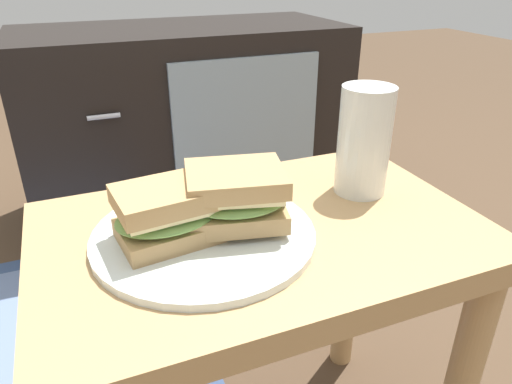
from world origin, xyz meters
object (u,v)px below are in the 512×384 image
plate (204,235)px  sandwich_front (167,214)px  beer_glass (364,143)px  tv_cabinet (187,122)px  sandwich_back (236,195)px

plate → sandwich_front: bearing=-178.9°
plate → beer_glass: bearing=9.3°
tv_cabinet → sandwich_back: tv_cabinet is taller
sandwich_back → beer_glass: bearing=10.9°
sandwich_front → sandwich_back: (0.08, 0.00, 0.01)m
tv_cabinet → plate: tv_cabinet is taller
plate → sandwich_front: size_ratio=2.07×
beer_glass → sandwich_front: bearing=-171.9°
sandwich_back → beer_glass: beer_glass is taller
plate → sandwich_back: bearing=1.1°
plate → sandwich_front: 0.06m
plate → sandwich_back: sandwich_back is taller
tv_cabinet → sandwich_back: size_ratio=6.72×
plate → beer_glass: (0.25, 0.04, 0.07)m
tv_cabinet → sandwich_back: 0.99m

